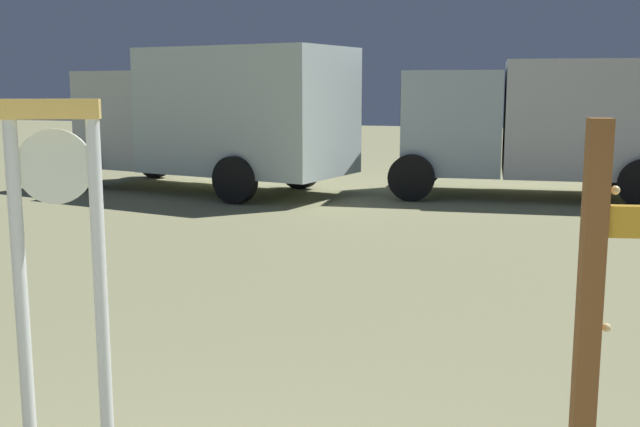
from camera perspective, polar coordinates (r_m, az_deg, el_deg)
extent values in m
cylinder|color=silver|center=(4.27, -21.33, -7.29)|extent=(0.07, 0.07, 2.05)
cylinder|color=silver|center=(4.20, -15.98, -7.31)|extent=(0.07, 0.07, 2.05)
cube|color=#FFCC5D|center=(4.06, -19.49, 7.37)|extent=(0.47, 0.28, 0.10)
cylinder|color=white|center=(4.11, -19.18, 3.33)|extent=(0.36, 0.20, 0.38)
cube|color=black|center=(4.13, -19.11, 3.37)|extent=(0.08, 0.05, 0.03)
cube|color=black|center=(4.13, -19.11, 3.37)|extent=(0.09, 0.05, 0.14)
cube|color=brown|center=(3.71, 19.30, -9.52)|extent=(0.12, 0.12, 2.08)
sphere|color=#FFE198|center=(3.69, 20.61, -7.97)|extent=(0.04, 0.04, 0.04)
sphere|color=#FFDD8D|center=(3.56, 21.20, 1.64)|extent=(0.04, 0.04, 0.04)
cube|color=silver|center=(15.70, -5.45, 7.64)|extent=(4.41, 3.13, 2.50)
cube|color=silver|center=(17.55, -13.38, 6.90)|extent=(2.18, 2.56, 2.06)
cube|color=black|center=(18.15, -15.51, 8.20)|extent=(0.42, 1.85, 0.91)
cylinder|color=black|center=(18.94, -12.25, 4.00)|extent=(0.93, 0.43, 0.90)
cylinder|color=black|center=(17.23, -17.56, 3.24)|extent=(0.93, 0.43, 0.90)
cylinder|color=black|center=(16.50, -1.49, 3.42)|extent=(0.93, 0.43, 0.90)
cylinder|color=black|center=(14.51, -6.37, 2.52)|extent=(0.93, 0.43, 0.90)
cube|color=silver|center=(16.04, 20.88, 6.64)|extent=(4.23, 2.66, 2.24)
cube|color=silver|center=(15.89, 9.93, 6.75)|extent=(2.11, 2.36, 2.05)
cube|color=black|center=(15.95, 6.46, 8.31)|extent=(0.19, 1.84, 0.90)
cylinder|color=black|center=(17.19, 7.62, 3.58)|extent=(0.92, 0.33, 0.90)
cylinder|color=black|center=(14.86, 6.84, 2.67)|extent=(0.92, 0.33, 0.90)
cylinder|color=black|center=(17.35, 21.61, 3.05)|extent=(0.92, 0.33, 0.90)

